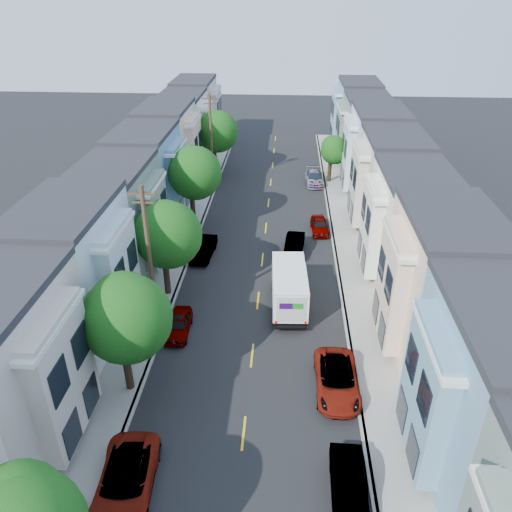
{
  "coord_description": "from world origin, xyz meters",
  "views": [
    {
      "loc": [
        1.76,
        -23.68,
        20.08
      ],
      "look_at": [
        -0.31,
        8.62,
        2.2
      ],
      "focal_mm": 35.0,
      "sensor_mm": 36.0,
      "label": 1
    }
  ],
  "objects_px": {
    "parked_left_d": "(203,249)",
    "tree_b": "(125,319)",
    "lead_sedan": "(294,245)",
    "parked_left_b": "(125,483)",
    "tree_c": "(167,235)",
    "utility_pole_far": "(211,142)",
    "parked_right_a": "(349,487)",
    "tree_e": "(216,132)",
    "utility_pole_near": "(150,263)",
    "fedex_truck": "(289,287)",
    "tree_d": "(194,173)",
    "parked_right_b": "(337,380)",
    "tree_far_r": "(334,151)",
    "parked_right_d": "(314,178)",
    "parked_left_c": "(179,325)",
    "parked_right_c": "(319,225)"
  },
  "relations": [
    {
      "from": "tree_c",
      "to": "parked_left_d",
      "type": "bearing_deg",
      "value": 76.5
    },
    {
      "from": "fedex_truck",
      "to": "tree_d",
      "type": "bearing_deg",
      "value": 122.79
    },
    {
      "from": "parked_left_c",
      "to": "parked_right_a",
      "type": "height_order",
      "value": "parked_right_a"
    },
    {
      "from": "tree_far_r",
      "to": "utility_pole_near",
      "type": "bearing_deg",
      "value": -114.78
    },
    {
      "from": "lead_sedan",
      "to": "parked_left_b",
      "type": "bearing_deg",
      "value": -102.13
    },
    {
      "from": "parked_left_d",
      "to": "tree_b",
      "type": "bearing_deg",
      "value": -90.71
    },
    {
      "from": "lead_sedan",
      "to": "parked_right_a",
      "type": "bearing_deg",
      "value": -78.35
    },
    {
      "from": "tree_c",
      "to": "tree_e",
      "type": "height_order",
      "value": "tree_e"
    },
    {
      "from": "tree_c",
      "to": "parked_right_a",
      "type": "height_order",
      "value": "tree_c"
    },
    {
      "from": "lead_sedan",
      "to": "utility_pole_near",
      "type": "bearing_deg",
      "value": -122.13
    },
    {
      "from": "tree_e",
      "to": "parked_right_a",
      "type": "bearing_deg",
      "value": -74.84
    },
    {
      "from": "utility_pole_far",
      "to": "parked_right_b",
      "type": "bearing_deg",
      "value": -69.88
    },
    {
      "from": "tree_c",
      "to": "parked_right_c",
      "type": "relative_size",
      "value": 1.85
    },
    {
      "from": "parked_left_c",
      "to": "parked_right_b",
      "type": "height_order",
      "value": "parked_right_b"
    },
    {
      "from": "tree_d",
      "to": "tree_b",
      "type": "bearing_deg",
      "value": -90.0
    },
    {
      "from": "parked_left_b",
      "to": "parked_right_c",
      "type": "xyz_separation_m",
      "value": [
        9.8,
        27.28,
        -0.11
      ]
    },
    {
      "from": "tree_d",
      "to": "parked_left_d",
      "type": "height_order",
      "value": "tree_d"
    },
    {
      "from": "tree_d",
      "to": "parked_right_a",
      "type": "relative_size",
      "value": 1.86
    },
    {
      "from": "fedex_truck",
      "to": "tree_b",
      "type": "bearing_deg",
      "value": -136.89
    },
    {
      "from": "parked_right_a",
      "to": "parked_right_d",
      "type": "xyz_separation_m",
      "value": [
        0.0,
        39.23,
        -0.02
      ]
    },
    {
      "from": "parked_right_a",
      "to": "tree_c",
      "type": "bearing_deg",
      "value": 126.36
    },
    {
      "from": "fedex_truck",
      "to": "tree_c",
      "type": "bearing_deg",
      "value": 170.68
    },
    {
      "from": "parked_left_d",
      "to": "parked_right_a",
      "type": "xyz_separation_m",
      "value": [
        9.8,
        -21.53,
        -0.01
      ]
    },
    {
      "from": "tree_c",
      "to": "utility_pole_far",
      "type": "distance_m",
      "value": 21.56
    },
    {
      "from": "tree_b",
      "to": "parked_right_a",
      "type": "height_order",
      "value": "tree_b"
    },
    {
      "from": "fedex_truck",
      "to": "lead_sedan",
      "type": "bearing_deg",
      "value": 84.45
    },
    {
      "from": "utility_pole_near",
      "to": "tree_c",
      "type": "bearing_deg",
      "value": 90.02
    },
    {
      "from": "tree_d",
      "to": "utility_pole_near",
      "type": "height_order",
      "value": "utility_pole_near"
    },
    {
      "from": "parked_right_b",
      "to": "parked_right_c",
      "type": "xyz_separation_m",
      "value": [
        0.0,
        20.13,
        -0.08
      ]
    },
    {
      "from": "tree_e",
      "to": "parked_left_b",
      "type": "bearing_deg",
      "value": -88.08
    },
    {
      "from": "parked_right_a",
      "to": "tree_d",
      "type": "bearing_deg",
      "value": 113.66
    },
    {
      "from": "utility_pole_far",
      "to": "parked_right_d",
      "type": "bearing_deg",
      "value": 10.04
    },
    {
      "from": "tree_c",
      "to": "parked_right_b",
      "type": "distance_m",
      "value": 14.95
    },
    {
      "from": "tree_far_r",
      "to": "utility_pole_near",
      "type": "distance_m",
      "value": 31.51
    },
    {
      "from": "tree_d",
      "to": "lead_sedan",
      "type": "bearing_deg",
      "value": -24.12
    },
    {
      "from": "parked_left_c",
      "to": "parked_right_b",
      "type": "relative_size",
      "value": 0.75
    },
    {
      "from": "utility_pole_near",
      "to": "utility_pole_far",
      "type": "height_order",
      "value": "same"
    },
    {
      "from": "tree_far_r",
      "to": "parked_left_c",
      "type": "distance_m",
      "value": 31.08
    },
    {
      "from": "utility_pole_far",
      "to": "parked_right_b",
      "type": "height_order",
      "value": "utility_pole_far"
    },
    {
      "from": "parked_left_d",
      "to": "tree_c",
      "type": "bearing_deg",
      "value": -99.06
    },
    {
      "from": "tree_far_r",
      "to": "parked_right_d",
      "type": "relative_size",
      "value": 1.17
    },
    {
      "from": "utility_pole_near",
      "to": "parked_left_b",
      "type": "height_order",
      "value": "utility_pole_near"
    },
    {
      "from": "parked_left_c",
      "to": "parked_right_d",
      "type": "bearing_deg",
      "value": 70.01
    },
    {
      "from": "parked_left_b",
      "to": "parked_right_b",
      "type": "bearing_deg",
      "value": 32.09
    },
    {
      "from": "parked_right_c",
      "to": "fedex_truck",
      "type": "bearing_deg",
      "value": -106.21
    },
    {
      "from": "tree_b",
      "to": "tree_c",
      "type": "relative_size",
      "value": 1.0
    },
    {
      "from": "tree_far_r",
      "to": "parked_right_b",
      "type": "height_order",
      "value": "tree_far_r"
    },
    {
      "from": "tree_d",
      "to": "parked_left_d",
      "type": "xyz_separation_m",
      "value": [
        1.4,
        -5.09,
        -4.69
      ]
    },
    {
      "from": "utility_pole_far",
      "to": "tree_far_r",
      "type": "bearing_deg",
      "value": 11.05
    },
    {
      "from": "tree_far_r",
      "to": "parked_right_d",
      "type": "xyz_separation_m",
      "value": [
        -1.99,
        -0.59,
        -2.99
      ]
    }
  ]
}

